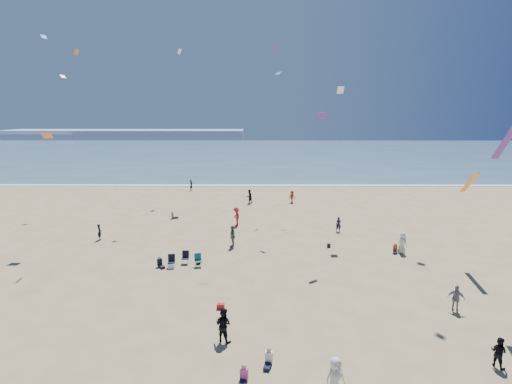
{
  "coord_description": "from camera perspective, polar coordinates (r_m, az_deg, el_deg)",
  "views": [
    {
      "loc": [
        2.15,
        -17.33,
        11.54
      ],
      "look_at": [
        2.0,
        8.0,
        6.43
      ],
      "focal_mm": 28.0,
      "sensor_mm": 36.0,
      "label": 1
    }
  ],
  "objects": [
    {
      "name": "surf_line",
      "position": [
        63.42,
        -1.61,
        0.96
      ],
      "size": [
        220.0,
        1.2,
        0.08
      ],
      "primitive_type": "cube",
      "color": "white",
      "rests_on": "ground"
    },
    {
      "name": "ocean",
      "position": [
        112.94,
        -0.75,
        5.56
      ],
      "size": [
        220.0,
        100.0,
        0.06
      ],
      "primitive_type": "cube",
      "color": "#476B84",
      "rests_on": "ground"
    },
    {
      "name": "kites_aloft",
      "position": [
        31.5,
        15.46,
        16.34
      ],
      "size": [
        48.48,
        39.88,
        28.51
      ],
      "color": "pink",
      "rests_on": "ground"
    },
    {
      "name": "headland_near",
      "position": [
        209.27,
        -29.12,
        7.1
      ],
      "size": [
        40.0,
        14.0,
        2.0
      ],
      "primitive_type": "cube",
      "color": "#7A8EA8",
      "rests_on": "ground"
    },
    {
      "name": "navy_bag",
      "position": [
        35.37,
        10.36,
        -7.54
      ],
      "size": [
        0.28,
        0.18,
        0.34
      ],
      "primitive_type": "cube",
      "color": "black",
      "rests_on": "ground"
    },
    {
      "name": "seated_group",
      "position": [
        29.16,
        -1.91,
        -11.02
      ],
      "size": [
        21.77,
        27.73,
        0.84
      ],
      "color": "white",
      "rests_on": "ground"
    },
    {
      "name": "ground",
      "position": [
        20.94,
        -6.06,
        -22.12
      ],
      "size": [
        220.0,
        220.0,
        0.0
      ],
      "primitive_type": "plane",
      "color": "tan",
      "rests_on": "ground"
    },
    {
      "name": "white_tote",
      "position": [
        30.98,
        -12.09,
        -10.34
      ],
      "size": [
        0.35,
        0.2,
        0.4
      ],
      "primitive_type": "cube",
      "color": "silver",
      "rests_on": "ground"
    },
    {
      "name": "headland_far",
      "position": [
        197.63,
        -18.17,
        7.97
      ],
      "size": [
        110.0,
        20.0,
        3.2
      ],
      "primitive_type": "cube",
      "color": "#7A8EA8",
      "rests_on": "ground"
    },
    {
      "name": "chair_cluster",
      "position": [
        31.16,
        -10.11,
        -9.53
      ],
      "size": [
        2.71,
        1.44,
        1.0
      ],
      "color": "black",
      "rests_on": "ground"
    },
    {
      "name": "standing_flyers",
      "position": [
        32.44,
        2.67,
        -7.81
      ],
      "size": [
        32.96,
        45.53,
        1.94
      ],
      "color": "silver",
      "rests_on": "ground"
    },
    {
      "name": "black_backpack",
      "position": [
        31.5,
        -8.23,
        -9.84
      ],
      "size": [
        0.3,
        0.22,
        0.38
      ],
      "primitive_type": "cube",
      "color": "black",
      "rests_on": "ground"
    },
    {
      "name": "cooler",
      "position": [
        24.83,
        -5.07,
        -15.95
      ],
      "size": [
        0.45,
        0.3,
        0.3
      ],
      "primitive_type": "cube",
      "color": "#AD1D18",
      "rests_on": "ground"
    }
  ]
}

